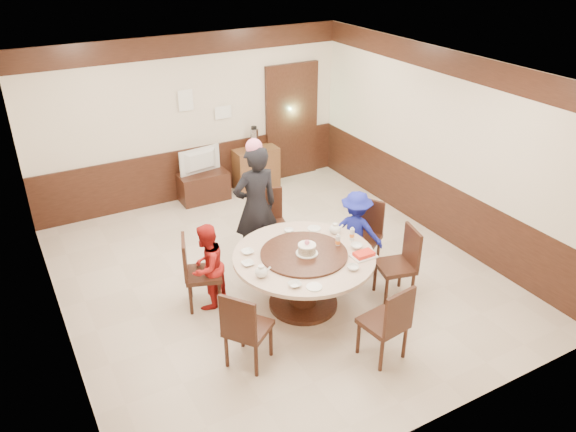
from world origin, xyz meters
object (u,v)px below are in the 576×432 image
shrimp_platter (364,255)px  birthday_cake (307,249)px  side_cabinet (256,168)px  person_red (207,267)px  television (202,161)px  person_blue (356,231)px  person_standing (256,207)px  tv_stand (204,186)px  banquet_table (304,270)px  thermos (254,139)px

shrimp_platter → birthday_cake: bearing=148.5°
side_cabinet → person_red: bearing=-125.7°
television → person_blue: bearing=100.0°
side_cabinet → person_standing: bearing=-115.9°
person_blue → tv_stand: 3.28m
banquet_table → tv_stand: banquet_table is taller
side_cabinet → shrimp_platter: bearing=-96.8°
banquet_table → side_cabinet: size_ratio=2.18×
person_red → shrimp_platter: 1.93m
person_standing → thermos: size_ratio=4.70×
birthday_cake → thermos: (1.04, 3.57, 0.10)m
shrimp_platter → television: size_ratio=0.39×
tv_stand → side_cabinet: side_cabinet is taller
tv_stand → person_blue: bearing=-71.6°
thermos → tv_stand: bearing=-178.3°
banquet_table → tv_stand: 3.52m
side_cabinet → thermos: 0.57m
banquet_table → birthday_cake: bearing=-55.8°
shrimp_platter → thermos: thermos is taller
person_blue → side_cabinet: 3.13m
shrimp_platter → television: television is taller
person_red → birthday_cake: 1.26m
birthday_cake → television: 3.55m
person_standing → television: 2.33m
banquet_table → television: television is taller
person_red → person_blue: 2.11m
person_red → shrimp_platter: person_red is taller
person_blue → thermos: size_ratio=3.08×
shrimp_platter → side_cabinet: shrimp_platter is taller
person_blue → side_cabinet: size_ratio=1.46×
television → banquet_table: bearing=80.9°
person_standing → shrimp_platter: person_standing is taller
birthday_cake → shrimp_platter: birthday_cake is taller
television → person_standing: bearing=79.0°
shrimp_platter → person_blue: bearing=60.4°
side_cabinet → thermos: size_ratio=2.11×
person_blue → person_red: bearing=42.3°
person_red → person_blue: bearing=138.0°
banquet_table → shrimp_platter: bearing=-32.8°
banquet_table → person_red: 1.20m
person_red → thermos: bearing=-162.6°
banquet_table → person_blue: bearing=21.4°
person_red → tv_stand: person_red is taller
person_blue → birthday_cake: (-1.05, -0.45, 0.26)m
television → thermos: 1.04m
person_red → banquet_table: bearing=112.9°
television → shrimp_platter: bearing=89.9°
banquet_table → birthday_cake: (0.02, -0.03, 0.31)m
tv_stand → television: (0.00, 0.00, 0.47)m
television → side_cabinet: (1.03, 0.03, -0.34)m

